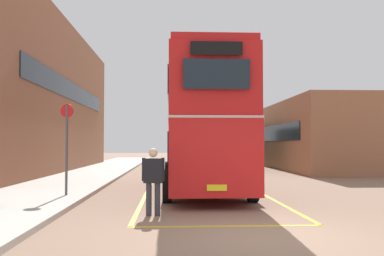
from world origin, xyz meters
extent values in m
plane|color=#846651|center=(0.00, 14.40, 0.00)|extent=(135.60, 135.60, 0.00)
cube|color=#B2ADA3|center=(-6.50, 16.80, 0.07)|extent=(4.00, 57.60, 0.14)
cube|color=brown|center=(-11.40, 19.60, 4.62)|extent=(6.60, 25.48, 9.24)
cube|color=#232D38|center=(-8.07, 19.60, 5.08)|extent=(0.06, 19.37, 1.10)
cube|color=#9E6647|center=(8.67, 22.15, 2.32)|extent=(6.34, 15.29, 4.65)
cube|color=#19232D|center=(5.47, 22.15, 2.56)|extent=(0.06, 11.62, 1.10)
cylinder|color=black|center=(-1.98, 11.09, 0.50)|extent=(0.29, 1.00, 1.00)
cylinder|color=black|center=(0.61, 11.10, 0.50)|extent=(0.29, 1.00, 1.00)
cylinder|color=black|center=(-1.95, 4.96, 0.50)|extent=(0.29, 1.00, 1.00)
cylinder|color=black|center=(0.64, 4.97, 0.50)|extent=(0.29, 1.00, 1.00)
cube|color=red|center=(-0.67, 8.03, 1.40)|extent=(2.56, 9.90, 2.10)
cube|color=red|center=(-0.67, 8.03, 3.50)|extent=(2.56, 9.71, 2.10)
cube|color=red|center=(-0.67, 8.03, 4.65)|extent=(2.46, 9.61, 0.20)
cube|color=silver|center=(-0.67, 8.03, 2.45)|extent=(2.59, 9.81, 0.14)
cube|color=#19232D|center=(-1.94, 8.02, 1.70)|extent=(0.07, 8.11, 0.84)
cube|color=#19232D|center=(-1.94, 8.02, 3.60)|extent=(0.07, 8.11, 0.84)
cube|color=#19232D|center=(0.61, 8.04, 1.70)|extent=(0.07, 8.11, 0.84)
cube|color=#19232D|center=(0.61, 8.04, 3.60)|extent=(0.07, 8.11, 0.84)
cube|color=#19232D|center=(-0.64, 3.06, 3.60)|extent=(1.76, 0.05, 0.80)
cube|color=black|center=(-0.64, 3.06, 4.28)|extent=(1.38, 0.05, 0.36)
cube|color=#19232D|center=(-0.69, 13.00, 1.80)|extent=(2.01, 0.05, 1.00)
cube|color=yellow|center=(-0.64, 3.06, 0.63)|extent=(0.52, 0.03, 0.16)
cylinder|color=black|center=(1.43, 26.52, 0.46)|extent=(0.31, 0.93, 0.92)
cylinder|color=black|center=(3.91, 26.39, 0.46)|extent=(0.31, 0.93, 0.92)
cylinder|color=black|center=(1.14, 21.31, 0.46)|extent=(0.31, 0.93, 0.92)
cylinder|color=black|center=(3.62, 21.17, 0.46)|extent=(0.31, 0.93, 0.92)
cube|color=#1E512D|center=(2.53, 23.85, 1.60)|extent=(2.89, 8.82, 2.60)
cube|color=silver|center=(2.53, 23.85, 2.96)|extent=(2.72, 8.47, 0.12)
cube|color=#19232D|center=(1.30, 23.92, 1.95)|extent=(0.42, 6.95, 0.96)
cube|color=#19232D|center=(3.75, 23.78, 1.95)|extent=(0.42, 6.95, 0.96)
cube|color=#19232D|center=(2.77, 28.21, 1.90)|extent=(1.92, 0.15, 1.10)
cylinder|color=#2D2D38|center=(-2.16, 2.55, 0.40)|extent=(0.14, 0.14, 0.81)
cylinder|color=#2D2D38|center=(-2.37, 2.56, 0.40)|extent=(0.14, 0.14, 0.81)
cube|color=black|center=(-2.27, 2.55, 1.11)|extent=(0.47, 0.23, 0.60)
cylinder|color=black|center=(-2.03, 2.55, 1.14)|extent=(0.09, 0.09, 0.57)
cylinder|color=black|center=(-2.50, 2.56, 1.14)|extent=(0.09, 0.09, 0.57)
sphere|color=beige|center=(-2.27, 2.53, 1.55)|extent=(0.22, 0.22, 0.22)
cylinder|color=#4C4C51|center=(-5.18, 5.90, 1.58)|extent=(0.08, 0.08, 2.87)
cylinder|color=red|center=(-5.18, 5.90, 2.83)|extent=(0.44, 0.12, 0.44)
cube|color=gold|center=(-2.72, 7.03, 0.00)|extent=(0.18, 11.89, 0.01)
cube|color=gold|center=(1.39, 7.05, 0.00)|extent=(0.18, 11.89, 0.01)
cube|color=gold|center=(-0.64, 1.09, 0.00)|extent=(4.23, 0.14, 0.01)
camera|label=1|loc=(-1.80, -8.31, 1.75)|focal=41.03mm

